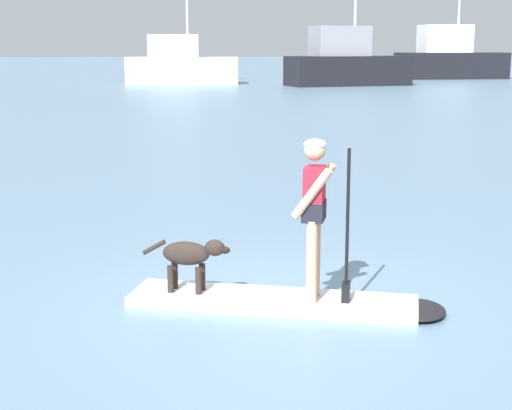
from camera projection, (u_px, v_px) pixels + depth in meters
ground_plane at (272, 305)px, 8.48m from camera, size 400.00×400.00×0.00m
paddleboard at (293, 302)px, 8.42m from camera, size 3.38×1.90×0.10m
person_paddler at (316, 207)px, 8.17m from camera, size 0.68×0.59×1.70m
dog at (190, 256)px, 8.55m from camera, size 0.94×0.44×0.59m
moored_boat_far_port at (181, 65)px, 57.79m from camera, size 8.42×4.03×10.98m
moored_boat_far_starboard at (346, 63)px, 55.21m from camera, size 8.95×4.24×11.62m
moored_boat_port at (450, 58)px, 66.63m from camera, size 9.17×3.16×10.36m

